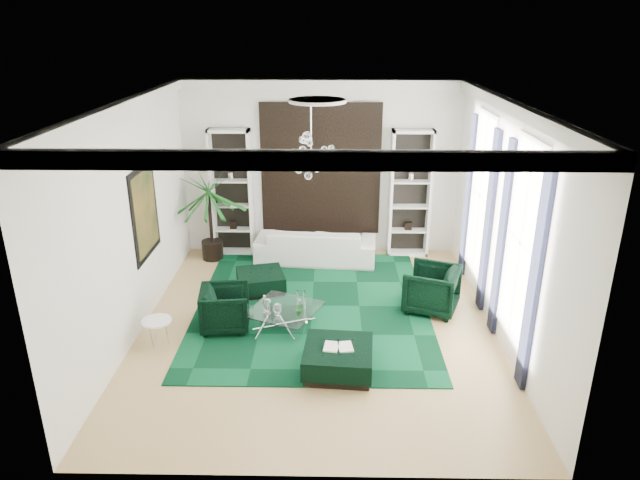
{
  "coord_description": "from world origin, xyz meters",
  "views": [
    {
      "loc": [
        0.2,
        -8.66,
        4.91
      ],
      "look_at": [
        0.04,
        0.5,
        1.39
      ],
      "focal_mm": 32.0,
      "sensor_mm": 36.0,
      "label": 1
    }
  ],
  "objects_px": {
    "armchair_right": "(431,289)",
    "ottoman_front": "(338,359)",
    "ottoman_side": "(261,282)",
    "palm": "(209,204)",
    "sofa": "(316,245)",
    "armchair_left": "(225,308)",
    "side_table": "(158,333)",
    "coffee_table": "(284,318)"
  },
  "relations": [
    {
      "from": "coffee_table",
      "to": "palm",
      "type": "xyz_separation_m",
      "value": [
        -1.82,
        3.03,
        1.07
      ]
    },
    {
      "from": "ottoman_side",
      "to": "palm",
      "type": "height_order",
      "value": "palm"
    },
    {
      "from": "coffee_table",
      "to": "ottoman_side",
      "type": "bearing_deg",
      "value": 111.74
    },
    {
      "from": "coffee_table",
      "to": "ottoman_front",
      "type": "bearing_deg",
      "value": -54.67
    },
    {
      "from": "coffee_table",
      "to": "ottoman_front",
      "type": "relative_size",
      "value": 1.06
    },
    {
      "from": "ottoman_front",
      "to": "palm",
      "type": "bearing_deg",
      "value": 122.31
    },
    {
      "from": "ottoman_side",
      "to": "side_table",
      "type": "bearing_deg",
      "value": -124.76
    },
    {
      "from": "ottoman_side",
      "to": "side_table",
      "type": "height_order",
      "value": "side_table"
    },
    {
      "from": "side_table",
      "to": "armchair_left",
      "type": "bearing_deg",
      "value": 31.59
    },
    {
      "from": "armchair_right",
      "to": "ottoman_side",
      "type": "distance_m",
      "value": 3.26
    },
    {
      "from": "armchair_left",
      "to": "armchair_right",
      "type": "distance_m",
      "value": 3.67
    },
    {
      "from": "palm",
      "to": "sofa",
      "type": "bearing_deg",
      "value": -1.9
    },
    {
      "from": "palm",
      "to": "side_table",
      "type": "bearing_deg",
      "value": -92.69
    },
    {
      "from": "ottoman_side",
      "to": "side_table",
      "type": "distance_m",
      "value": 2.49
    },
    {
      "from": "coffee_table",
      "to": "sofa",
      "type": "bearing_deg",
      "value": 81.11
    },
    {
      "from": "armchair_left",
      "to": "side_table",
      "type": "distance_m",
      "value": 1.17
    },
    {
      "from": "coffee_table",
      "to": "side_table",
      "type": "relative_size",
      "value": 2.26
    },
    {
      "from": "armchair_left",
      "to": "ottoman_side",
      "type": "relative_size",
      "value": 0.94
    },
    {
      "from": "coffee_table",
      "to": "armchair_left",
      "type": "bearing_deg",
      "value": -179.23
    },
    {
      "from": "ottoman_side",
      "to": "coffee_table",
      "type": "bearing_deg",
      "value": -68.26
    },
    {
      "from": "armchair_right",
      "to": "ottoman_side",
      "type": "bearing_deg",
      "value": -81.56
    },
    {
      "from": "ottoman_front",
      "to": "armchair_left",
      "type": "bearing_deg",
      "value": 146.49
    },
    {
      "from": "sofa",
      "to": "ottoman_front",
      "type": "relative_size",
      "value": 2.56
    },
    {
      "from": "armchair_left",
      "to": "ottoman_side",
      "type": "height_order",
      "value": "armchair_left"
    },
    {
      "from": "sofa",
      "to": "side_table",
      "type": "relative_size",
      "value": 5.45
    },
    {
      "from": "armchair_right",
      "to": "coffee_table",
      "type": "height_order",
      "value": "armchair_right"
    },
    {
      "from": "sofa",
      "to": "palm",
      "type": "xyz_separation_m",
      "value": [
        -2.28,
        0.08,
        0.88
      ]
    },
    {
      "from": "coffee_table",
      "to": "ottoman_side",
      "type": "relative_size",
      "value": 1.24
    },
    {
      "from": "armchair_left",
      "to": "palm",
      "type": "relative_size",
      "value": 0.33
    },
    {
      "from": "armchair_left",
      "to": "armchair_right",
      "type": "relative_size",
      "value": 0.89
    },
    {
      "from": "side_table",
      "to": "coffee_table",
      "type": "bearing_deg",
      "value": 17.35
    },
    {
      "from": "armchair_right",
      "to": "ottoman_side",
      "type": "relative_size",
      "value": 1.06
    },
    {
      "from": "armchair_right",
      "to": "ottoman_front",
      "type": "height_order",
      "value": "armchair_right"
    },
    {
      "from": "ottoman_front",
      "to": "armchair_right",
      "type": "bearing_deg",
      "value": 49.22
    },
    {
      "from": "armchair_left",
      "to": "palm",
      "type": "bearing_deg",
      "value": 8.29
    },
    {
      "from": "sofa",
      "to": "armchair_left",
      "type": "height_order",
      "value": "sofa"
    },
    {
      "from": "ottoman_side",
      "to": "sofa",
      "type": "bearing_deg",
      "value": 55.98
    },
    {
      "from": "ottoman_side",
      "to": "ottoman_front",
      "type": "xyz_separation_m",
      "value": [
        1.47,
        -2.7,
        0.01
      ]
    },
    {
      "from": "armchair_left",
      "to": "side_table",
      "type": "bearing_deg",
      "value": 114.83
    },
    {
      "from": "sofa",
      "to": "armchair_right",
      "type": "xyz_separation_m",
      "value": [
        2.14,
        -2.25,
        0.04
      ]
    },
    {
      "from": "palm",
      "to": "ottoman_side",
      "type": "bearing_deg",
      "value": -52.06
    },
    {
      "from": "sofa",
      "to": "ottoman_side",
      "type": "distance_m",
      "value": 1.85
    }
  ]
}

